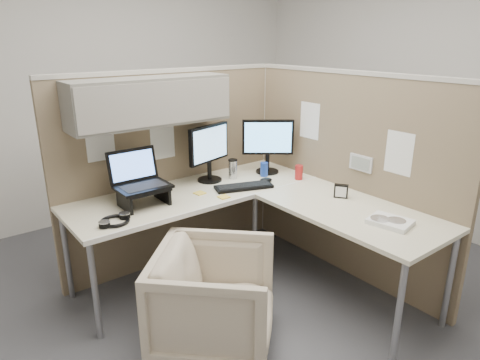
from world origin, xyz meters
TOP-DOWN VIEW (x-y plane):
  - ground at (0.00, 0.00)m, footprint 4.50×4.50m
  - partition_back at (-0.22, 0.83)m, footprint 2.00×0.36m
  - partition_right at (0.90, -0.07)m, footprint 0.07×2.03m
  - desk at (0.12, 0.13)m, footprint 2.00×1.98m
  - office_chair at (-0.48, -0.24)m, footprint 0.96×0.96m
  - monitor_left at (0.11, 0.67)m, footprint 0.43×0.20m
  - monitor_right at (0.64, 0.55)m, footprint 0.37×0.30m
  - laptop_station at (-0.56, 0.54)m, footprint 0.36×0.31m
  - keyboard at (0.22, 0.35)m, footprint 0.48×0.29m
  - mouse at (0.45, 0.36)m, footprint 0.12×0.10m
  - travel_mug at (0.30, 0.61)m, footprint 0.08×0.08m
  - soda_can_green at (0.72, 0.25)m, footprint 0.07×0.07m
  - soda_can_silver at (0.55, 0.49)m, footprint 0.07×0.07m
  - sticky_note_b at (-0.03, 0.28)m, footprint 0.08×0.08m
  - sticky_note_d at (-0.12, 0.46)m, footprint 0.09×0.09m
  - headphones at (-0.84, 0.34)m, footprint 0.24×0.24m
  - paper_stack at (0.54, -0.75)m, footprint 0.25×0.29m
  - desk_clock at (0.66, -0.25)m, footprint 0.09×0.10m

SIDE VIEW (x-z plane):
  - ground at x=0.00m, z-range 0.00..0.00m
  - office_chair at x=-0.48m, z-range 0.00..0.72m
  - desk at x=0.12m, z-range 0.32..1.05m
  - sticky_note_b at x=-0.03m, z-range 0.73..0.74m
  - sticky_note_d at x=-0.12m, z-range 0.73..0.74m
  - keyboard at x=0.22m, z-range 0.73..0.75m
  - headphones at x=-0.84m, z-range 0.73..0.76m
  - paper_stack at x=0.54m, z-range 0.73..0.76m
  - mouse at x=0.45m, z-range 0.73..0.77m
  - desk_clock at x=0.66m, z-range 0.73..0.83m
  - soda_can_green at x=0.72m, z-range 0.73..0.85m
  - soda_can_silver at x=0.55m, z-range 0.73..0.85m
  - travel_mug at x=0.30m, z-range 0.73..0.90m
  - partition_right at x=0.90m, z-range 0.00..1.63m
  - laptop_station at x=-0.56m, z-range 0.69..1.06m
  - monitor_left at x=0.11m, z-range 0.77..1.24m
  - monitor_right at x=0.64m, z-range 0.77..1.24m
  - partition_back at x=-0.22m, z-range 0.28..1.91m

